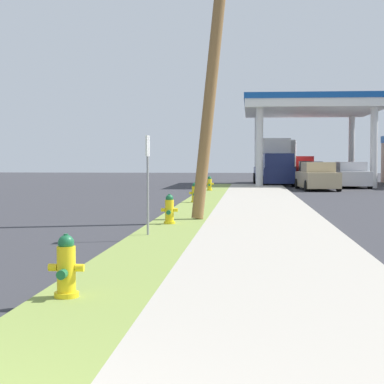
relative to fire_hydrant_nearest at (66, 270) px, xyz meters
The scene contains 11 objects.
fire_hydrant_nearest is the anchor object (origin of this frame).
fire_hydrant_second 8.69m from the fire_hydrant_nearest, 89.03° to the left, with size 0.42×0.38×0.74m.
fire_hydrant_third 16.82m from the fire_hydrant_nearest, 89.65° to the left, with size 0.42×0.37×0.74m.
fire_hydrant_fourth 26.00m from the fire_hydrant_nearest, 89.77° to the left, with size 0.42×0.37×0.74m.
utility_pole_midground 11.23m from the fire_hydrant_nearest, 83.42° to the left, with size 1.73×1.17×9.05m.
street_sign_post 6.41m from the fire_hydrant_nearest, 90.20° to the left, with size 0.05×0.36×2.12m.
car_silver_by_near_pump 34.02m from the fire_hydrant_nearest, 75.86° to the left, with size 2.06×4.55×1.57m.
car_tan_by_far_pump 30.09m from the fire_hydrant_nearest, 78.56° to the left, with size 2.23×4.62×1.57m.
truck_navy_at_forecourt 36.63m from the fire_hydrant_nearest, 84.14° to the left, with size 2.65×6.55×3.11m.
truck_red_on_apron 44.49m from the fire_hydrant_nearest, 81.96° to the left, with size 2.45×5.52×1.97m.
truck_black_at_far_bay 40.47m from the fire_hydrant_nearest, 83.60° to the left, with size 2.66×6.56×3.11m.
Camera 1 is at (2.53, -2.60, 1.74)m, focal length 60.61 mm.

